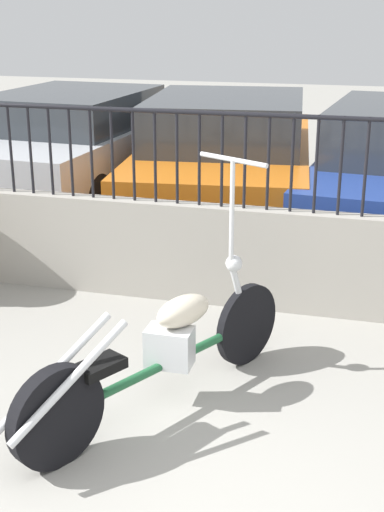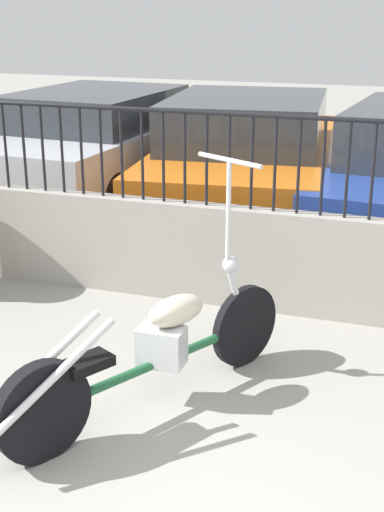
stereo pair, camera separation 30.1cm
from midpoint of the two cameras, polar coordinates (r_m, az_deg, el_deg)
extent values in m
cube|color=#9E998E|center=(5.68, 5.24, -0.34)|extent=(8.69, 0.18, 0.82)
cylinder|color=black|center=(6.24, -15.67, 8.30)|extent=(0.02, 0.02, 0.75)
cylinder|color=black|center=(6.15, -14.20, 8.27)|extent=(0.02, 0.02, 0.75)
cylinder|color=black|center=(6.07, -12.68, 8.24)|extent=(0.02, 0.02, 0.75)
cylinder|color=black|center=(5.98, -11.13, 8.20)|extent=(0.02, 0.02, 0.75)
cylinder|color=black|center=(5.91, -9.53, 8.15)|extent=(0.02, 0.02, 0.75)
cylinder|color=black|center=(5.84, -7.89, 8.09)|extent=(0.02, 0.02, 0.75)
cylinder|color=black|center=(5.77, -6.21, 8.03)|extent=(0.02, 0.02, 0.75)
cylinder|color=black|center=(5.71, -4.50, 7.96)|extent=(0.02, 0.02, 0.75)
cylinder|color=black|center=(5.65, -2.75, 7.88)|extent=(0.02, 0.02, 0.75)
cylinder|color=black|center=(5.60, -0.97, 7.79)|extent=(0.02, 0.02, 0.75)
cylinder|color=black|center=(5.55, 0.85, 7.69)|extent=(0.02, 0.02, 0.75)
cylinder|color=black|center=(5.51, 2.69, 7.58)|extent=(0.02, 0.02, 0.75)
cylinder|color=black|center=(5.48, 4.55, 7.47)|extent=(0.02, 0.02, 0.75)
cylinder|color=black|center=(5.45, 6.44, 7.34)|extent=(0.02, 0.02, 0.75)
cylinder|color=black|center=(5.43, 8.34, 7.20)|extent=(0.02, 0.02, 0.75)
cylinder|color=black|center=(5.41, 10.26, 7.06)|extent=(0.02, 0.02, 0.75)
cylinder|color=black|center=(5.40, 12.18, 6.90)|extent=(0.02, 0.02, 0.75)
cylinder|color=black|center=(5.40, 5.62, 11.09)|extent=(8.69, 0.04, 0.04)
cylinder|color=black|center=(4.85, 2.64, -5.50)|extent=(0.32, 0.52, 0.56)
cylinder|color=black|center=(3.94, -12.98, -12.46)|extent=(0.35, 0.55, 0.58)
cylinder|color=#1E5933|center=(4.35, -4.28, -8.70)|extent=(0.74, 1.30, 0.06)
cube|color=silver|center=(4.33, -3.82, -7.31)|extent=(0.28, 0.18, 0.24)
ellipsoid|color=beige|center=(4.32, -2.71, -4.43)|extent=(0.37, 0.45, 0.18)
cube|color=black|center=(3.99, -9.58, -8.74)|extent=(0.27, 0.32, 0.06)
cylinder|color=silver|center=(4.69, 1.96, -3.08)|extent=(0.14, 0.22, 0.51)
sphere|color=silver|center=(4.56, 1.49, -0.62)|extent=(0.11, 0.11, 0.11)
cylinder|color=silver|center=(4.43, 1.27, 3.53)|extent=(0.03, 0.03, 0.66)
cylinder|color=silver|center=(4.35, 1.30, 7.70)|extent=(0.47, 0.27, 0.03)
cylinder|color=silver|center=(3.80, -12.00, -9.79)|extent=(0.41, 0.71, 0.45)
cylinder|color=silver|center=(3.90, -13.20, -9.05)|extent=(0.41, 0.71, 0.45)
cylinder|color=black|center=(10.82, -10.17, 8.54)|extent=(0.15, 0.65, 0.64)
cylinder|color=black|center=(10.14, -1.78, 8.10)|extent=(0.15, 0.65, 0.64)
cylinder|color=black|center=(7.72, -8.78, 4.20)|extent=(0.15, 0.65, 0.64)
cube|color=#B7BABF|center=(9.21, -9.68, 8.30)|extent=(2.04, 4.48, 0.68)
cube|color=#2D3338|center=(8.93, -10.55, 11.49)|extent=(1.72, 2.20, 0.42)
cylinder|color=black|center=(9.83, -2.24, 7.73)|extent=(0.18, 0.65, 0.64)
cylinder|color=black|center=(9.66, 7.89, 7.35)|extent=(0.18, 0.65, 0.64)
cylinder|color=black|center=(7.28, -6.18, 3.37)|extent=(0.18, 0.65, 0.64)
cylinder|color=black|center=(7.05, 7.47, 2.79)|extent=(0.18, 0.65, 0.64)
cube|color=orange|center=(8.35, 1.84, 7.19)|extent=(2.30, 4.52, 0.61)
cube|color=#2D3338|center=(8.03, 1.70, 10.81)|extent=(1.87, 2.26, 0.52)
cylinder|color=black|center=(9.47, 11.58, 6.89)|extent=(0.17, 0.65, 0.64)
cylinder|color=black|center=(6.88, 7.96, 2.34)|extent=(0.17, 0.65, 0.64)
camera|label=1|loc=(0.15, -91.77, -0.63)|focal=50.00mm
camera|label=2|loc=(0.15, 88.23, 0.63)|focal=50.00mm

